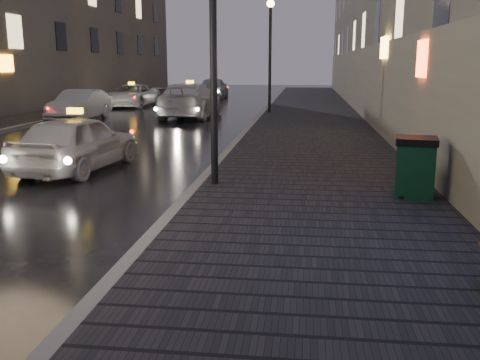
# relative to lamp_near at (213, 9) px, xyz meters

# --- Properties ---
(sidewalk) EXTENTS (4.60, 58.00, 0.15)m
(sidewalk) POSITION_rel_lamp_near_xyz_m (2.05, 15.00, -3.41)
(sidewalk) COLOR black
(sidewalk) RESTS_ON ground
(curb) EXTENTS (0.20, 58.00, 0.15)m
(curb) POSITION_rel_lamp_near_xyz_m (-0.35, 15.00, -3.41)
(curb) COLOR slate
(curb) RESTS_ON ground
(sidewalk_far) EXTENTS (2.40, 58.00, 0.15)m
(sidewalk_far) POSITION_rel_lamp_near_xyz_m (-10.55, 15.00, -3.41)
(sidewalk_far) COLOR black
(sidewalk_far) RESTS_ON ground
(curb_far) EXTENTS (0.20, 58.00, 0.15)m
(curb_far) POSITION_rel_lamp_near_xyz_m (-9.25, 15.00, -3.41)
(curb_far) COLOR slate
(curb_far) RESTS_ON ground
(building_far_c) EXTENTS (6.00, 22.00, 11.00)m
(building_far_c) POSITION_rel_lamp_near_xyz_m (-15.35, 33.00, 2.01)
(building_far_c) COLOR #6B6051
(building_far_c) RESTS_ON ground
(lamp_near) EXTENTS (0.36, 0.36, 5.28)m
(lamp_near) POSITION_rel_lamp_near_xyz_m (0.00, 0.00, 0.00)
(lamp_near) COLOR black
(lamp_near) RESTS_ON sidewalk
(lamp_far) EXTENTS (0.36, 0.36, 5.28)m
(lamp_far) POSITION_rel_lamp_near_xyz_m (0.00, 16.00, 0.00)
(lamp_far) COLOR black
(lamp_far) RESTS_ON sidewalk
(trash_bin) EXTENTS (0.81, 0.81, 1.08)m
(trash_bin) POSITION_rel_lamp_near_xyz_m (3.73, -0.63, -2.79)
(trash_bin) COLOR #0D311C
(trash_bin) RESTS_ON sidewalk
(taxi_near) EXTENTS (2.02, 4.11, 1.35)m
(taxi_near) POSITION_rel_lamp_near_xyz_m (-3.56, 1.63, -2.81)
(taxi_near) COLOR #BABAC1
(taxi_near) RESTS_ON ground
(car_left_mid) EXTENTS (1.47, 4.13, 1.36)m
(car_left_mid) POSITION_rel_lamp_near_xyz_m (-8.24, 12.64, -2.81)
(car_left_mid) COLOR #A4A3AB
(car_left_mid) RESTS_ON ground
(taxi_mid) EXTENTS (2.36, 5.54, 1.59)m
(taxi_mid) POSITION_rel_lamp_near_xyz_m (-3.61, 14.45, -2.69)
(taxi_mid) COLOR silver
(taxi_mid) RESTS_ON ground
(taxi_far) EXTENTS (2.36, 4.78, 1.30)m
(taxi_far) POSITION_rel_lamp_near_xyz_m (-8.39, 20.40, -2.84)
(taxi_far) COLOR silver
(taxi_far) RESTS_ON ground
(car_far) EXTENTS (1.99, 4.56, 1.53)m
(car_far) POSITION_rel_lamp_near_xyz_m (-4.92, 28.61, -2.72)
(car_far) COLOR #A9A9B1
(car_far) RESTS_ON ground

